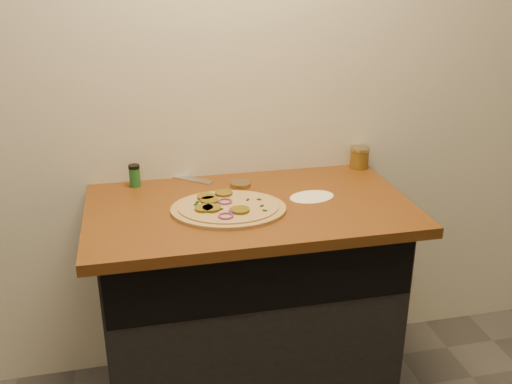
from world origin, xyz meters
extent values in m
cube|color=beige|center=(0.00, 1.75, 1.35)|extent=(4.00, 0.02, 2.70)
cube|color=black|center=(0.00, 1.45, 0.43)|extent=(1.10, 0.60, 0.86)
cube|color=brown|center=(0.00, 1.42, 0.88)|extent=(1.20, 0.70, 0.04)
cylinder|color=tan|center=(-0.09, 1.37, 0.91)|extent=(0.47, 0.47, 0.01)
cylinder|color=beige|center=(-0.09, 1.37, 0.92)|extent=(0.41, 0.41, 0.01)
cylinder|color=brown|center=(-0.15, 1.35, 0.92)|extent=(0.07, 0.07, 0.01)
cylinder|color=brown|center=(-0.08, 1.49, 0.92)|extent=(0.07, 0.07, 0.01)
cylinder|color=brown|center=(-0.18, 1.36, 0.92)|extent=(0.07, 0.07, 0.01)
cylinder|color=brown|center=(-0.16, 1.46, 0.92)|extent=(0.07, 0.07, 0.01)
cylinder|color=brown|center=(-0.15, 1.43, 0.92)|extent=(0.07, 0.07, 0.01)
cylinder|color=brown|center=(-0.05, 1.32, 0.92)|extent=(0.07, 0.07, 0.01)
torus|color=#7B2E76|center=(-0.09, 1.41, 0.92)|extent=(0.06, 0.06, 0.01)
torus|color=#7B2E76|center=(-0.07, 1.32, 0.92)|extent=(0.06, 0.06, 0.01)
torus|color=#7B2E76|center=(-0.11, 1.28, 0.92)|extent=(0.06, 0.06, 0.01)
cube|color=black|center=(-0.09, 1.30, 0.92)|extent=(0.02, 0.02, 0.00)
cube|color=black|center=(-0.20, 1.41, 0.92)|extent=(0.02, 0.02, 0.00)
cube|color=black|center=(0.03, 1.30, 0.92)|extent=(0.02, 0.02, 0.00)
cube|color=black|center=(0.03, 1.40, 0.92)|extent=(0.02, 0.02, 0.00)
cube|color=black|center=(-0.01, 1.41, 0.92)|extent=(0.02, 0.02, 0.00)
cube|color=black|center=(-0.13, 1.41, 0.92)|extent=(0.01, 0.02, 0.00)
cube|color=black|center=(-0.12, 1.35, 0.92)|extent=(0.02, 0.02, 0.00)
cube|color=black|center=(-0.19, 1.43, 0.92)|extent=(0.02, 0.02, 0.00)
cube|color=black|center=(0.03, 1.34, 0.92)|extent=(0.02, 0.02, 0.00)
cube|color=#B7BAC1|center=(-0.19, 1.72, 0.90)|extent=(0.19, 0.17, 0.00)
cube|color=black|center=(-0.30, 1.81, 0.91)|extent=(0.10, 0.09, 0.02)
cylinder|color=#9D8F5B|center=(0.00, 1.60, 0.91)|extent=(0.09, 0.09, 0.02)
cylinder|color=#9B230F|center=(0.55, 1.71, 0.94)|extent=(0.08, 0.08, 0.08)
cylinder|color=#9D8F5B|center=(0.55, 1.71, 0.99)|extent=(0.08, 0.08, 0.01)
cylinder|color=#1E6129|center=(-0.41, 1.69, 0.94)|extent=(0.04, 0.04, 0.08)
cylinder|color=black|center=(-0.41, 1.69, 0.98)|extent=(0.04, 0.04, 0.01)
cylinder|color=white|center=(0.25, 1.43, 0.90)|extent=(0.21, 0.21, 0.00)
camera|label=1|loc=(-0.40, -0.49, 1.74)|focal=40.00mm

